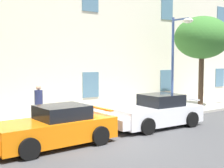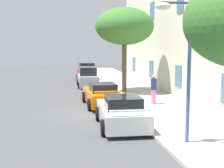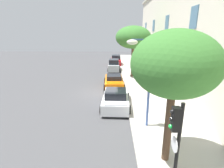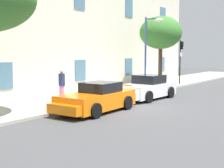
# 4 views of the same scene
# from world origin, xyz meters

# --- Properties ---
(ground_plane) EXTENTS (80.00, 80.00, 0.00)m
(ground_plane) POSITION_xyz_m (0.00, 0.00, 0.00)
(ground_plane) COLOR #444447
(sidewalk) EXTENTS (60.00, 4.48, 0.14)m
(sidewalk) POSITION_xyz_m (0.00, 4.18, 0.07)
(sidewalk) COLOR #A8A399
(sidewalk) RESTS_ON ground
(sportscar_red_lead) EXTENTS (4.77, 2.21, 1.43)m
(sportscar_red_lead) POSITION_xyz_m (-1.98, 0.86, 0.63)
(sportscar_red_lead) COLOR orange
(sportscar_red_lead) RESTS_ON ground
(sportscar_yellow_flank) EXTENTS (4.69, 2.31, 1.48)m
(sportscar_yellow_flank) POSITION_xyz_m (3.19, 1.05, 0.64)
(sportscar_yellow_flank) COLOR white
(sportscar_yellow_flank) RESTS_ON ground
(hatchback_parked) EXTENTS (3.55, 1.88, 1.78)m
(hatchback_parked) POSITION_xyz_m (-10.44, 0.83, 0.79)
(hatchback_parked) COLOR #B2B7BC
(hatchback_parked) RESTS_ON ground
(hatchback_distant) EXTENTS (3.62, 1.95, 1.85)m
(hatchback_distant) POSITION_xyz_m (-15.55, 1.20, 0.84)
(hatchback_distant) COLOR red
(hatchback_distant) RESTS_ON ground
(tree_midblock) EXTENTS (4.43, 4.43, 6.40)m
(tree_midblock) POSITION_xyz_m (-6.30, 3.26, 5.11)
(tree_midblock) COLOR brown
(tree_midblock) RESTS_ON sidewalk
(street_lamp) EXTENTS (0.44, 1.42, 5.28)m
(street_lamp) POSITION_xyz_m (6.41, 2.48, 3.82)
(street_lamp) COLOR #3F5999
(street_lamp) RESTS_ON sidewalk
(pedestrian_admiring) EXTENTS (0.42, 0.42, 1.80)m
(pedestrian_admiring) POSITION_xyz_m (-1.11, 3.97, 1.06)
(pedestrian_admiring) COLOR pink
(pedestrian_admiring) RESTS_ON sidewalk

